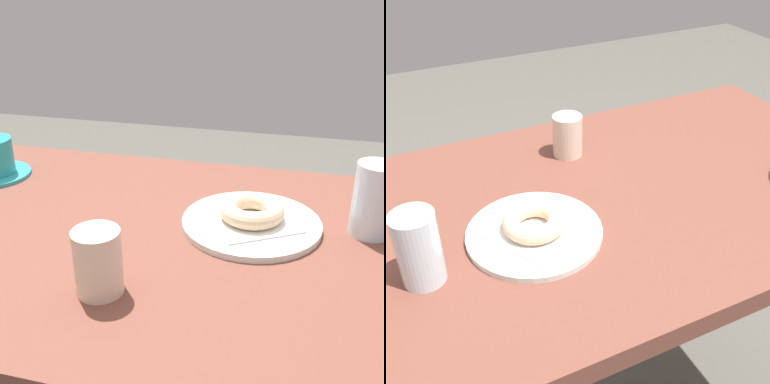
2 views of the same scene
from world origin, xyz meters
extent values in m
cube|color=brown|center=(0.00, 0.00, 0.75)|extent=(1.14, 0.62, 0.04)
cylinder|color=brown|center=(-0.51, 0.25, 0.36)|extent=(0.06, 0.06, 0.73)
cylinder|color=silver|center=(0.15, 0.06, 0.77)|extent=(0.22, 0.22, 0.01)
cube|color=white|center=(0.15, 0.06, 0.78)|extent=(0.17, 0.17, 0.00)
torus|color=beige|center=(0.15, 0.06, 0.79)|extent=(0.10, 0.10, 0.03)
cylinder|color=silver|center=(0.32, 0.08, 0.82)|extent=(0.06, 0.06, 0.11)
cylinder|color=beige|center=(-0.01, -0.16, 0.81)|extent=(0.06, 0.06, 0.08)
camera|label=1|loc=(0.22, -0.60, 1.12)|focal=44.32mm
camera|label=2|loc=(0.35, 0.63, 1.26)|focal=45.34mm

